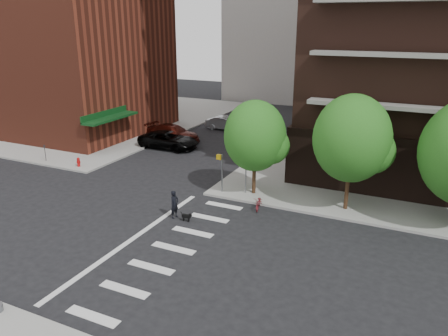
# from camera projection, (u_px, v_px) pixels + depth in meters

# --- Properties ---
(ground) EXTENTS (120.00, 120.00, 0.00)m
(ground) POSITION_uv_depth(u_px,v_px,m) (126.00, 237.00, 23.42)
(ground) COLOR black
(ground) RESTS_ON ground
(sidewalk_nw) EXTENTS (31.00, 33.00, 0.15)m
(sidewalk_nw) POSITION_uv_depth(u_px,v_px,m) (83.00, 115.00, 53.48)
(sidewalk_nw) COLOR gray
(sidewalk_nw) RESTS_ON ground
(crosswalk) EXTENTS (3.85, 13.00, 0.01)m
(crosswalk) POSITION_uv_depth(u_px,v_px,m) (160.00, 245.00, 22.52)
(crosswalk) COLOR silver
(crosswalk) RESTS_ON ground
(midrise_nw) EXTENTS (21.40, 15.50, 20.00)m
(midrise_nw) POSITION_uv_depth(u_px,v_px,m) (53.00, 30.00, 44.55)
(midrise_nw) COLOR maroon
(midrise_nw) RESTS_ON sidewalk_nw
(tree_a) EXTENTS (4.00, 4.00, 5.90)m
(tree_a) POSITION_uv_depth(u_px,v_px,m) (255.00, 136.00, 27.79)
(tree_a) COLOR #301E11
(tree_a) RESTS_ON sidewalk_ne
(tree_b) EXTENTS (4.50, 4.50, 6.65)m
(tree_b) POSITION_uv_depth(u_px,v_px,m) (352.00, 139.00, 25.20)
(tree_b) COLOR #301E11
(tree_b) RESTS_ON sidewalk_ne
(pedestrian_signal) EXTENTS (2.18, 0.67, 2.60)m
(pedestrian_signal) POSITION_uv_depth(u_px,v_px,m) (227.00, 168.00, 28.68)
(pedestrian_signal) COLOR slate
(pedestrian_signal) RESTS_ON sidewalk_ne
(fire_hydrant) EXTENTS (0.24, 0.24, 0.73)m
(fire_hydrant) POSITION_uv_depth(u_px,v_px,m) (78.00, 162.00, 34.19)
(fire_hydrant) COLOR #A50C0C
(fire_hydrant) RESTS_ON sidewalk_nw
(parking_meter) EXTENTS (0.10, 0.08, 1.32)m
(parking_meter) POSITION_uv_depth(u_px,v_px,m) (45.00, 151.00, 35.48)
(parking_meter) COLOR black
(parking_meter) RESTS_ON sidewalk_nw
(parked_car_black) EXTENTS (2.59, 5.55, 1.54)m
(parked_car_black) POSITION_uv_depth(u_px,v_px,m) (169.00, 140.00, 39.57)
(parked_car_black) COLOR black
(parked_car_black) RESTS_ON ground
(parked_car_maroon) EXTENTS (2.75, 5.70, 1.60)m
(parked_car_maroon) POSITION_uv_depth(u_px,v_px,m) (173.00, 133.00, 41.86)
(parked_car_maroon) COLOR #46130C
(parked_car_maroon) RESTS_ON ground
(parked_car_silver) EXTENTS (1.66, 4.35, 1.42)m
(parked_car_silver) POSITION_uv_depth(u_px,v_px,m) (226.00, 123.00, 46.37)
(parked_car_silver) COLOR #9A9EA2
(parked_car_silver) RESTS_ON ground
(scooter) EXTENTS (0.87, 1.64, 0.82)m
(scooter) POSITION_uv_depth(u_px,v_px,m) (259.00, 203.00, 26.78)
(scooter) COLOR maroon
(scooter) RESTS_ON ground
(dog_walker) EXTENTS (0.67, 0.50, 1.68)m
(dog_walker) POSITION_uv_depth(u_px,v_px,m) (175.00, 204.00, 25.43)
(dog_walker) COLOR black
(dog_walker) RESTS_ON ground
(dog) EXTENTS (0.60, 0.19, 0.51)m
(dog) POSITION_uv_depth(u_px,v_px,m) (187.00, 216.00, 25.11)
(dog) COLOR black
(dog) RESTS_ON ground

